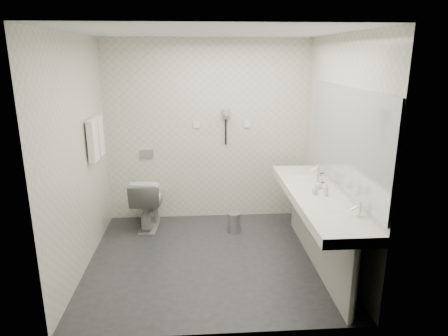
{
  "coord_description": "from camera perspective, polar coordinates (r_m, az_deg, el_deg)",
  "views": [
    {
      "loc": [
        -0.14,
        -4.19,
        2.29
      ],
      "look_at": [
        0.15,
        0.15,
        1.05
      ],
      "focal_mm": 32.2,
      "sensor_mm": 36.0,
      "label": 1
    }
  ],
  "objects": [
    {
      "name": "wall_left",
      "position": [
        4.5,
        -19.99,
        1.56
      ],
      "size": [
        0.0,
        2.6,
        2.6
      ],
      "primitive_type": "plane",
      "rotation": [
        1.57,
        0.0,
        1.57
      ],
      "color": "silver",
      "rests_on": "floor"
    },
    {
      "name": "soap_bottle_b",
      "position": [
        4.57,
        13.33,
        -2.2
      ],
      "size": [
        0.11,
        0.11,
        0.1
      ],
      "primitive_type": "imported",
      "rotation": [
        0.0,
        0.0,
        -0.78
      ],
      "color": "white",
      "rests_on": "vanity_counter"
    },
    {
      "name": "wall_front",
      "position": [
        3.07,
        -0.96,
        -3.86
      ],
      "size": [
        2.8,
        0.0,
        2.8
      ],
      "primitive_type": "plane",
      "rotation": [
        -1.57,
        0.0,
        0.0
      ],
      "color": "silver",
      "rests_on": "floor"
    },
    {
      "name": "vanity_post_far",
      "position": [
        5.54,
        10.23,
        -4.57
      ],
      "size": [
        0.06,
        0.06,
        0.75
      ],
      "primitive_type": "cylinder",
      "color": "silver",
      "rests_on": "floor"
    },
    {
      "name": "dryer_cord",
      "position": [
        5.56,
        0.26,
        5.13
      ],
      "size": [
        0.02,
        0.02,
        0.35
      ],
      "primitive_type": "cylinder",
      "color": "black",
      "rests_on": "dryer_cradle"
    },
    {
      "name": "soap_bottle_c",
      "position": [
        4.35,
        14.3,
        -2.99
      ],
      "size": [
        0.06,
        0.06,
        0.14
      ],
      "primitive_type": "imported",
      "rotation": [
        0.0,
        0.0,
        -0.24
      ],
      "color": "white",
      "rests_on": "vanity_counter"
    },
    {
      "name": "towel_rail",
      "position": [
        4.95,
        -18.06,
        6.53
      ],
      "size": [
        0.02,
        0.62,
        0.02
      ],
      "primitive_type": "cylinder",
      "rotation": [
        1.57,
        0.0,
        0.0
      ],
      "color": "silver",
      "rests_on": "wall_left"
    },
    {
      "name": "glass_right",
      "position": [
        4.79,
        13.69,
        -1.36
      ],
      "size": [
        0.08,
        0.08,
        0.11
      ],
      "primitive_type": "cylinder",
      "rotation": [
        0.0,
        0.0,
        0.4
      ],
      "color": "silver",
      "rests_on": "vanity_counter"
    },
    {
      "name": "toilet",
      "position": [
        5.55,
        -10.75,
        -4.75
      ],
      "size": [
        0.44,
        0.73,
        0.71
      ],
      "primitive_type": "imported",
      "rotation": [
        0.0,
        0.0,
        3.08
      ],
      "color": "white",
      "rests_on": "floor"
    },
    {
      "name": "dryer_cradle",
      "position": [
        5.53,
        0.25,
        7.7
      ],
      "size": [
        0.1,
        0.04,
        0.14
      ],
      "primitive_type": "cube",
      "color": "gray",
      "rests_on": "wall_back"
    },
    {
      "name": "vanity_panel",
      "position": [
        4.61,
        12.96,
        -9.06
      ],
      "size": [
        0.03,
        2.15,
        0.75
      ],
      "primitive_type": "cube",
      "color": "#9B9A92",
      "rests_on": "floor"
    },
    {
      "name": "ceiling",
      "position": [
        4.2,
        -2.01,
        18.77
      ],
      "size": [
        2.8,
        2.8,
        0.0
      ],
      "primitive_type": "plane",
      "rotation": [
        3.14,
        0.0,
        0.0
      ],
      "color": "silver",
      "rests_on": "wall_back"
    },
    {
      "name": "basin_near",
      "position": [
        3.86,
        15.77,
        -6.88
      ],
      "size": [
        0.4,
        0.31,
        0.05
      ],
      "primitive_type": "ellipsoid",
      "color": "white",
      "rests_on": "vanity_counter"
    },
    {
      "name": "switch_plate_b",
      "position": [
        5.6,
        3.32,
        6.22
      ],
      "size": [
        0.09,
        0.02,
        0.09
      ],
      "primitive_type": "cube",
      "color": "white",
      "rests_on": "wall_back"
    },
    {
      "name": "vanity_post_near",
      "position": [
        3.76,
        18.06,
        -15.6
      ],
      "size": [
        0.06,
        0.06,
        0.75
      ],
      "primitive_type": "cylinder",
      "color": "silver",
      "rests_on": "floor"
    },
    {
      "name": "faucet_near",
      "position": [
        3.89,
        18.58,
        -5.48
      ],
      "size": [
        0.04,
        0.04,
        0.15
      ],
      "primitive_type": "cylinder",
      "color": "silver",
      "rests_on": "vanity_counter"
    },
    {
      "name": "wall_back",
      "position": [
        5.59,
        -2.34,
        5.18
      ],
      "size": [
        2.8,
        0.0,
        2.8
      ],
      "primitive_type": "plane",
      "rotation": [
        1.57,
        0.0,
        0.0
      ],
      "color": "silver",
      "rests_on": "floor"
    },
    {
      "name": "mirror",
      "position": [
        4.35,
        16.81,
        4.11
      ],
      "size": [
        0.02,
        2.2,
        1.05
      ],
      "primitive_type": "cube",
      "color": "#B2BCC6",
      "rests_on": "wall_right"
    },
    {
      "name": "basin_far",
      "position": [
        5.02,
        10.93,
        -1.22
      ],
      "size": [
        0.4,
        0.31,
        0.05
      ],
      "primitive_type": "ellipsoid",
      "color": "white",
      "rests_on": "vanity_counter"
    },
    {
      "name": "bin_lid",
      "position": [
        5.35,
        1.41,
        -6.49
      ],
      "size": [
        0.18,
        0.18,
        0.02
      ],
      "primitive_type": "cylinder",
      "color": "#B2B5BA",
      "rests_on": "pedal_bin"
    },
    {
      "name": "wall_right",
      "position": [
        4.58,
        15.93,
        2.18
      ],
      "size": [
        0.0,
        2.6,
        2.6
      ],
      "primitive_type": "plane",
      "rotation": [
        1.57,
        0.0,
        -1.57
      ],
      "color": "silver",
      "rests_on": "floor"
    },
    {
      "name": "glass_left",
      "position": [
        4.73,
        13.32,
        -1.62
      ],
      "size": [
        0.06,
        0.06,
        0.1
      ],
      "primitive_type": "cylinder",
      "rotation": [
        0.0,
        0.0,
        0.27
      ],
      "color": "silver",
      "rests_on": "vanity_counter"
    },
    {
      "name": "towel_far",
      "position": [
        5.11,
        -17.38,
        4.37
      ],
      "size": [
        0.07,
        0.24,
        0.48
      ],
      "primitive_type": "cube",
      "color": "white",
      "rests_on": "towel_rail"
    },
    {
      "name": "dryer_barrel",
      "position": [
        5.46,
        0.3,
        7.91
      ],
      "size": [
        0.08,
        0.14,
        0.08
      ],
      "primitive_type": "cylinder",
      "rotation": [
        1.57,
        0.0,
        0.0
      ],
      "color": "gray",
      "rests_on": "dryer_cradle"
    },
    {
      "name": "floor",
      "position": [
        4.78,
        -1.72,
        -12.74
      ],
      "size": [
        2.8,
        2.8,
        0.0
      ],
      "primitive_type": "plane",
      "color": "#26262A",
      "rests_on": "ground"
    },
    {
      "name": "switch_plate_a",
      "position": [
        5.56,
        -3.91,
        6.14
      ],
      "size": [
        0.09,
        0.02,
        0.09
      ],
      "primitive_type": "cube",
      "color": "white",
      "rests_on": "wall_back"
    },
    {
      "name": "towel_near",
      "position": [
        4.85,
        -18.12,
        3.7
      ],
      "size": [
        0.07,
        0.24,
        0.48
      ],
      "primitive_type": "cube",
      "color": "white",
      "rests_on": "towel_rail"
    },
    {
      "name": "soap_bottle_a",
      "position": [
        4.36,
        12.82,
        -3.06
      ],
      "size": [
        0.06,
        0.06,
        0.1
      ],
      "primitive_type": "imported",
      "rotation": [
        0.0,
        0.0,
        0.26
      ],
      "color": "white",
      "rests_on": "vanity_counter"
    },
    {
      "name": "faucet_far",
      "position": [
        5.05,
        13.12,
        -0.19
      ],
      "size": [
        0.04,
        0.04,
        0.15
      ],
      "primitive_type": "cylinder",
      "color": "silver",
      "rests_on": "vanity_counter"
    },
    {
      "name": "vanity_counter",
      "position": [
        4.44,
        12.99,
        -4.1
      ],
      "size": [
        0.55,
        2.2,
        0.1
      ],
      "primitive_type": "cube",
      "color": "white",
      "rests_on": "floor"
    },
    {
      "name": "pedal_bin",
      "position": [
        5.4,
        1.4,
        -7.77
      ],
      "size": [
        0.19,
        0.19,
        0.25
      ],
      "primitive_type": "cylinder",
      "rotation": [
        0.0,
        0.0,
        -0.11
      ],
      "color": "#B2B5BA",
      "rests_on": "floor"
    },
    {
      "name": "flush_plate",
      "position": [
        5.68,
        -10.91,
        1.98
      ],
      "size": [
        0.18,
        0.02,
        0.12
      ],
      "primitive_type": "cube",
      "color": "#B2B5BA",
      "rests_on": "wall_back"
    }
  ]
}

